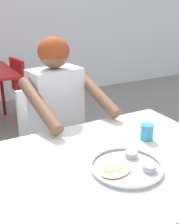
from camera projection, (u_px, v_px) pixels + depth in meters
The scene contains 6 objects.
table_foreground at pixel (109, 173), 1.30m from camera, with size 1.22×0.88×0.73m.
thali_tray at pixel (127, 166), 1.20m from camera, with size 0.32×0.32×0.03m.
drinking_cup at pixel (147, 131), 1.45m from camera, with size 0.07×0.07×0.09m.
chair_foreground at pixel (50, 133), 2.07m from camera, with size 0.46×0.47×0.83m.
diner_foreground at pixel (63, 113), 1.81m from camera, with size 0.54×0.58×1.22m.
chair_red_right at pixel (27, 85), 3.38m from camera, with size 0.43×0.44×0.81m.
Camera 1 is at (-0.67, -0.96, 1.40)m, focal length 43.79 mm.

